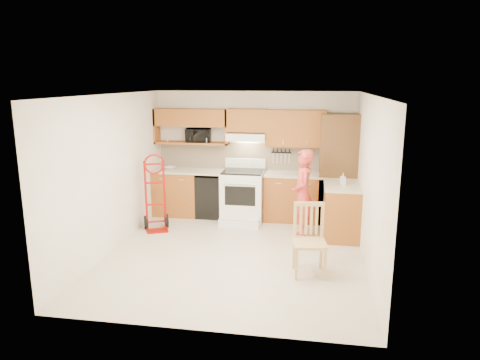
% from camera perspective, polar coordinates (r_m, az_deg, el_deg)
% --- Properties ---
extents(floor, '(4.00, 4.50, 0.02)m').
position_cam_1_polar(floor, '(7.20, -0.66, -9.52)').
color(floor, beige).
rests_on(floor, ground).
extents(ceiling, '(4.00, 4.50, 0.02)m').
position_cam_1_polar(ceiling, '(6.67, -0.72, 10.95)').
color(ceiling, white).
rests_on(ceiling, ground).
extents(wall_back, '(4.00, 0.02, 2.50)m').
position_cam_1_polar(wall_back, '(9.02, 1.83, 3.36)').
color(wall_back, white).
rests_on(wall_back, ground).
extents(wall_front, '(4.00, 0.02, 2.50)m').
position_cam_1_polar(wall_front, '(4.69, -5.54, -5.55)').
color(wall_front, white).
rests_on(wall_front, ground).
extents(wall_left, '(0.02, 4.50, 2.50)m').
position_cam_1_polar(wall_left, '(7.44, -16.12, 0.85)').
color(wall_left, white).
rests_on(wall_left, ground).
extents(wall_right, '(0.02, 4.50, 2.50)m').
position_cam_1_polar(wall_right, '(6.78, 16.29, -0.30)').
color(wall_right, white).
rests_on(wall_right, ground).
extents(backsplash, '(3.92, 0.03, 0.55)m').
position_cam_1_polar(backsplash, '(9.00, 1.81, 3.02)').
color(backsplash, beige).
rests_on(backsplash, wall_back).
extents(lower_cab_left, '(0.90, 0.60, 0.90)m').
position_cam_1_polar(lower_cab_left, '(9.22, -8.06, -1.63)').
color(lower_cab_left, '#9B4F22').
rests_on(lower_cab_left, ground).
extents(dishwasher, '(0.60, 0.60, 0.85)m').
position_cam_1_polar(dishwasher, '(9.03, -3.51, -1.99)').
color(dishwasher, black).
rests_on(dishwasher, ground).
extents(lower_cab_right, '(1.14, 0.60, 0.90)m').
position_cam_1_polar(lower_cab_right, '(8.82, 6.88, -2.27)').
color(lower_cab_right, '#9B4F22').
rests_on(lower_cab_right, ground).
extents(countertop_left, '(1.50, 0.63, 0.04)m').
position_cam_1_polar(countertop_left, '(9.03, -6.33, 1.17)').
color(countertop_left, beige).
rests_on(countertop_left, lower_cab_left).
extents(countertop_right, '(1.14, 0.63, 0.04)m').
position_cam_1_polar(countertop_right, '(8.71, 6.97, 0.72)').
color(countertop_right, beige).
rests_on(countertop_right, lower_cab_right).
extents(cab_return_right, '(0.60, 1.00, 0.90)m').
position_cam_1_polar(cab_return_right, '(8.06, 12.82, -3.94)').
color(cab_return_right, '#9B4F22').
rests_on(cab_return_right, ground).
extents(countertop_return, '(0.63, 1.00, 0.04)m').
position_cam_1_polar(countertop_return, '(7.94, 12.99, -0.69)').
color(countertop_return, beige).
rests_on(countertop_return, cab_return_right).
extents(pantry_tall, '(0.70, 0.60, 2.10)m').
position_cam_1_polar(pantry_tall, '(8.69, 12.40, 1.37)').
color(pantry_tall, '#4E2D19').
rests_on(pantry_tall, ground).
extents(upper_cab_left, '(1.50, 0.33, 0.34)m').
position_cam_1_polar(upper_cab_left, '(9.01, -6.27, 7.96)').
color(upper_cab_left, '#9B4F22').
rests_on(upper_cab_left, wall_back).
extents(upper_shelf_mw, '(1.50, 0.33, 0.04)m').
position_cam_1_polar(upper_shelf_mw, '(9.07, -6.19, 4.75)').
color(upper_shelf_mw, '#9B4F22').
rests_on(upper_shelf_mw, wall_back).
extents(upper_cab_center, '(0.76, 0.33, 0.44)m').
position_cam_1_polar(upper_cab_center, '(8.78, 0.93, 7.65)').
color(upper_cab_center, '#9B4F22').
rests_on(upper_cab_center, wall_back).
extents(upper_cab_right, '(1.14, 0.33, 0.70)m').
position_cam_1_polar(upper_cab_right, '(8.70, 7.16, 6.58)').
color(upper_cab_right, '#9B4F22').
rests_on(upper_cab_right, wall_back).
extents(range_hood, '(0.76, 0.46, 0.14)m').
position_cam_1_polar(range_hood, '(8.75, 0.86, 5.59)').
color(range_hood, white).
rests_on(range_hood, wall_back).
extents(knife_strip, '(0.40, 0.05, 0.29)m').
position_cam_1_polar(knife_strip, '(8.91, 5.30, 3.14)').
color(knife_strip, black).
rests_on(knife_strip, backsplash).
extents(microwave, '(0.53, 0.39, 0.27)m').
position_cam_1_polar(microwave, '(9.01, -5.34, 5.72)').
color(microwave, black).
rests_on(microwave, upper_shelf_mw).
extents(range, '(0.80, 1.06, 1.18)m').
position_cam_1_polar(range, '(8.63, 0.30, -1.53)').
color(range, white).
rests_on(range, ground).
extents(person, '(0.45, 0.62, 1.57)m').
position_cam_1_polar(person, '(7.74, 8.02, -1.85)').
color(person, '#C93B33').
rests_on(person, ground).
extents(hand_truck, '(0.65, 0.63, 1.28)m').
position_cam_1_polar(hand_truck, '(8.26, -10.75, -2.07)').
color(hand_truck, '#9A0C07').
rests_on(hand_truck, ground).
extents(dining_chair, '(0.51, 0.55, 1.01)m').
position_cam_1_polar(dining_chair, '(6.40, 8.92, -7.66)').
color(dining_chair, '#E4C17A').
rests_on(dining_chair, ground).
extents(soap_bottle, '(0.10, 0.10, 0.20)m').
position_cam_1_polar(soap_bottle, '(7.90, 13.03, 0.15)').
color(soap_bottle, white).
rests_on(soap_bottle, countertop_return).
extents(bowl, '(0.26, 0.26, 0.05)m').
position_cam_1_polar(bowl, '(9.15, -8.94, 1.54)').
color(bowl, white).
rests_on(bowl, countertop_left).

